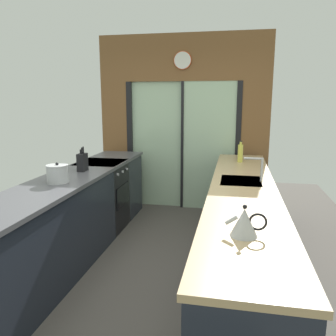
{
  "coord_description": "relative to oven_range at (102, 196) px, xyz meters",
  "views": [
    {
      "loc": [
        0.82,
        -2.88,
        1.73
      ],
      "look_at": [
        0.07,
        0.86,
        0.95
      ],
      "focal_mm": 36.31,
      "sensor_mm": 36.0,
      "label": 1
    }
  ],
  "objects": [
    {
      "name": "right_counter_run",
      "position": [
        1.82,
        -0.95,
        0.01
      ],
      "size": [
        0.62,
        3.8,
        0.92
      ],
      "color": "#1E232D",
      "rests_on": "ground_plane"
    },
    {
      "name": "sink_faucet",
      "position": [
        1.96,
        -0.7,
        0.63
      ],
      "size": [
        0.19,
        0.02,
        0.24
      ],
      "color": "#B7BABC",
      "rests_on": "right_counter_run"
    },
    {
      "name": "ground_plane",
      "position": [
        0.91,
        -0.65,
        -0.47
      ],
      "size": [
        5.04,
        7.6,
        0.02
      ],
      "primitive_type": "cube",
      "color": "#4C4742"
    },
    {
      "name": "left_counter_run",
      "position": [
        -0.0,
        -1.12,
        0.01
      ],
      "size": [
        0.62,
        3.8,
        0.92
      ],
      "color": "#1E232D",
      "rests_on": "ground_plane"
    },
    {
      "name": "soap_bottle_near",
      "position": [
        1.8,
        0.35,
        0.59
      ],
      "size": [
        0.07,
        0.07,
        0.28
      ],
      "color": "#D1CC4C",
      "rests_on": "right_counter_run"
    },
    {
      "name": "oven_range",
      "position": [
        0.0,
        0.0,
        0.0
      ],
      "size": [
        0.6,
        0.6,
        0.92
      ],
      "color": "black",
      "rests_on": "ground_plane"
    },
    {
      "name": "back_wall_unit",
      "position": [
        0.91,
        1.15,
        1.07
      ],
      "size": [
        2.64,
        0.12,
        2.7
      ],
      "color": "brown",
      "rests_on": "ground_plane"
    },
    {
      "name": "soap_bottle_far",
      "position": [
        1.8,
        0.55,
        0.57
      ],
      "size": [
        0.06,
        0.06,
        0.25
      ],
      "color": "#D1CC4C",
      "rests_on": "right_counter_run"
    },
    {
      "name": "kettle",
      "position": [
        1.8,
        -2.15,
        0.55
      ],
      "size": [
        0.25,
        0.17,
        0.2
      ],
      "color": "#B7BABC",
      "rests_on": "right_counter_run"
    },
    {
      "name": "knife_block",
      "position": [
        0.02,
        -0.58,
        0.57
      ],
      "size": [
        0.08,
        0.14,
        0.28
      ],
      "color": "black",
      "rests_on": "left_counter_run"
    },
    {
      "name": "stock_pot",
      "position": [
        0.02,
        -1.14,
        0.55
      ],
      "size": [
        0.21,
        0.21,
        0.2
      ],
      "color": "#B7BABC",
      "rests_on": "left_counter_run"
    }
  ]
}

